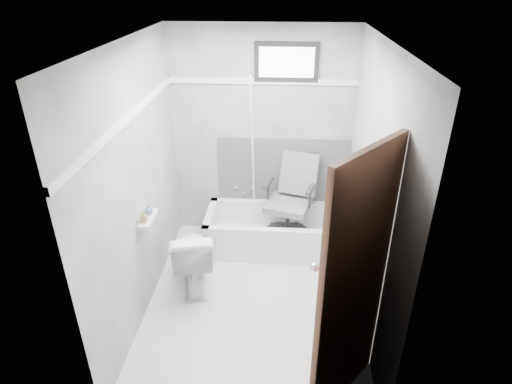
# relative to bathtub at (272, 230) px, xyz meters

# --- Properties ---
(floor) EXTENTS (2.60, 2.60, 0.00)m
(floor) POSITION_rel_bathtub_xyz_m (-0.15, -0.93, -0.21)
(floor) COLOR white
(floor) RESTS_ON ground
(ceiling) EXTENTS (2.60, 2.60, 0.00)m
(ceiling) POSITION_rel_bathtub_xyz_m (-0.15, -0.93, 2.19)
(ceiling) COLOR silver
(ceiling) RESTS_ON floor
(wall_back) EXTENTS (2.00, 0.02, 2.40)m
(wall_back) POSITION_rel_bathtub_xyz_m (-0.15, 0.37, 0.99)
(wall_back) COLOR slate
(wall_back) RESTS_ON floor
(wall_front) EXTENTS (2.00, 0.02, 2.40)m
(wall_front) POSITION_rel_bathtub_xyz_m (-0.15, -2.23, 0.99)
(wall_front) COLOR slate
(wall_front) RESTS_ON floor
(wall_left) EXTENTS (0.02, 2.60, 2.40)m
(wall_left) POSITION_rel_bathtub_xyz_m (-1.15, -0.93, 0.99)
(wall_left) COLOR slate
(wall_left) RESTS_ON floor
(wall_right) EXTENTS (0.02, 2.60, 2.40)m
(wall_right) POSITION_rel_bathtub_xyz_m (0.85, -0.93, 0.99)
(wall_right) COLOR slate
(wall_right) RESTS_ON floor
(bathtub) EXTENTS (1.50, 0.70, 0.42)m
(bathtub) POSITION_rel_bathtub_xyz_m (0.00, 0.00, 0.00)
(bathtub) COLOR white
(bathtub) RESTS_ON floor
(office_chair) EXTENTS (0.68, 0.68, 0.95)m
(office_chair) POSITION_rel_bathtub_xyz_m (0.17, 0.05, 0.38)
(office_chair) COLOR slate
(office_chair) RESTS_ON bathtub
(toilet) EXTENTS (0.55, 0.77, 0.69)m
(toilet) POSITION_rel_bathtub_xyz_m (-0.77, -0.74, 0.13)
(toilet) COLOR white
(toilet) RESTS_ON floor
(door) EXTENTS (0.78, 0.78, 2.00)m
(door) POSITION_rel_bathtub_xyz_m (0.83, -2.21, 0.79)
(door) COLOR #563120
(door) RESTS_ON floor
(window) EXTENTS (0.66, 0.04, 0.40)m
(window) POSITION_rel_bathtub_xyz_m (0.10, 0.36, 1.81)
(window) COLOR black
(window) RESTS_ON wall_back
(backerboard) EXTENTS (1.50, 0.02, 0.78)m
(backerboard) POSITION_rel_bathtub_xyz_m (0.10, 0.36, 0.59)
(backerboard) COLOR #4C4C4F
(backerboard) RESTS_ON wall_back
(trim_back) EXTENTS (2.00, 0.02, 0.06)m
(trim_back) POSITION_rel_bathtub_xyz_m (-0.15, 0.36, 1.61)
(trim_back) COLOR white
(trim_back) RESTS_ON wall_back
(trim_left) EXTENTS (0.02, 2.60, 0.06)m
(trim_left) POSITION_rel_bathtub_xyz_m (-1.14, -0.93, 1.61)
(trim_left) COLOR white
(trim_left) RESTS_ON wall_left
(pole) EXTENTS (0.02, 0.59, 1.87)m
(pole) POSITION_rel_bathtub_xyz_m (-0.23, 0.13, 0.84)
(pole) COLOR white
(pole) RESTS_ON bathtub
(shelf) EXTENTS (0.10, 0.32, 0.02)m
(shelf) POSITION_rel_bathtub_xyz_m (-1.08, -0.96, 0.69)
(shelf) COLOR silver
(shelf) RESTS_ON wall_left
(soap_bottle_a) EXTENTS (0.06, 0.06, 0.10)m
(soap_bottle_a) POSITION_rel_bathtub_xyz_m (-1.09, -1.04, 0.76)
(soap_bottle_a) COLOR olive
(soap_bottle_a) RESTS_ON shelf
(soap_bottle_b) EXTENTS (0.10, 0.10, 0.09)m
(soap_bottle_b) POSITION_rel_bathtub_xyz_m (-1.09, -0.90, 0.75)
(soap_bottle_b) COLOR slate
(soap_bottle_b) RESTS_ON shelf
(faucet) EXTENTS (0.26, 0.10, 0.16)m
(faucet) POSITION_rel_bathtub_xyz_m (-0.35, 0.34, 0.34)
(faucet) COLOR silver
(faucet) RESTS_ON wall_back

